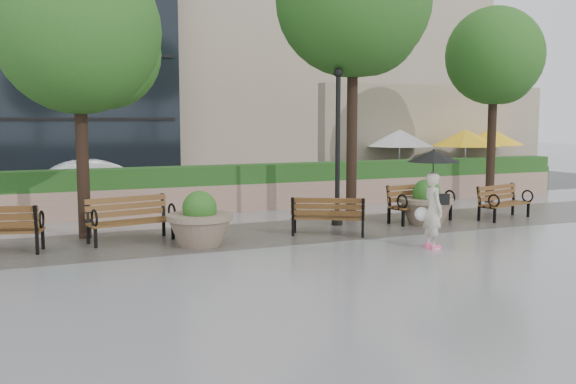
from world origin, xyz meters
name	(u,v)px	position (x,y,z in m)	size (l,w,h in m)	color
ground	(339,257)	(0.00, 0.00, 0.00)	(100.00, 100.00, 0.00)	gray
cobble_strip	(281,232)	(0.00, 3.00, 0.01)	(28.00, 3.20, 0.01)	#383330
hedge_wall	(229,188)	(0.00, 7.00, 0.66)	(24.00, 0.80, 1.35)	tan
cafe_wall	(435,137)	(9.50, 10.00, 2.00)	(10.00, 0.60, 4.00)	tan
cafe_hedge	(459,182)	(9.00, 7.80, 0.45)	(8.00, 0.50, 0.90)	#174316
asphalt_street	(194,196)	(0.00, 11.00, 0.00)	(40.00, 7.00, 0.00)	black
bench_1	(131,229)	(-3.50, 3.18, 0.29)	(1.94, 1.07, 0.99)	brown
bench_2	(328,224)	(0.86, 2.19, 0.27)	(1.79, 1.42, 0.91)	brown
bench_3	(420,211)	(3.94, 2.96, 0.29)	(1.94, 1.07, 0.99)	brown
bench_4	(504,209)	(6.34, 2.51, 0.27)	(1.81, 1.11, 0.91)	brown
planter_left	(200,225)	(-2.22, 2.16, 0.46)	(1.41, 1.41, 1.19)	#7F6B56
planter_right	(426,207)	(3.92, 2.66, 0.46)	(1.39, 1.39, 1.17)	#7F6B56
lamppost	(338,157)	(1.72, 3.39, 1.75)	(0.28, 0.28, 3.97)	black
tree_0	(85,38)	(-4.24, 4.13, 4.50)	(3.69, 3.64, 6.44)	black
tree_1	(357,5)	(2.61, 4.07, 5.66)	(4.08, 4.08, 7.85)	black
tree_2	(496,60)	(8.58, 5.59, 4.58)	(3.24, 3.10, 6.26)	black
patio_umb_white	(400,138)	(7.31, 9.17, 1.99)	(2.50, 2.50, 2.30)	black
patio_umb_yellow_a	(466,138)	(9.56, 8.23, 1.99)	(2.50, 2.50, 2.30)	black
patio_umb_yellow_b	(491,137)	(11.38, 8.97, 1.99)	(2.50, 2.50, 2.30)	black
car_right	(103,181)	(-3.21, 10.32, 0.70)	(1.47, 4.22, 1.39)	white
pedestrian	(433,189)	(2.21, 0.03, 1.25)	(1.12, 1.12, 2.05)	beige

